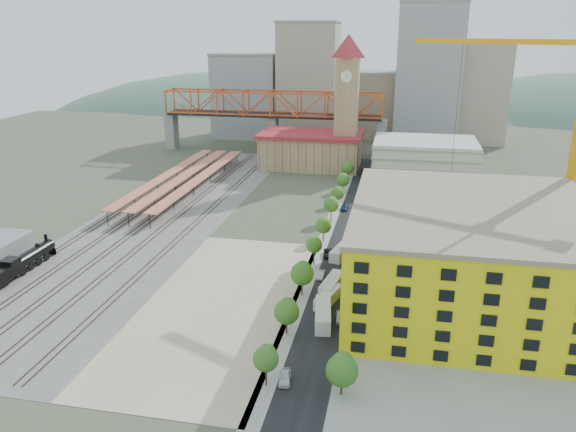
% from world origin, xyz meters
% --- Properties ---
extents(ground, '(400.00, 400.00, 0.00)m').
position_xyz_m(ground, '(0.00, 0.00, 0.00)').
color(ground, '#474C38').
rests_on(ground, ground).
extents(ballast_strip, '(36.00, 165.00, 0.06)m').
position_xyz_m(ballast_strip, '(-36.00, 17.50, 0.03)').
color(ballast_strip, '#605E59').
rests_on(ballast_strip, ground).
extents(dirt_lot, '(28.00, 67.00, 0.06)m').
position_xyz_m(dirt_lot, '(-4.00, -31.50, 0.03)').
color(dirt_lot, tan).
rests_on(dirt_lot, ground).
extents(street_asphalt, '(12.00, 170.00, 0.06)m').
position_xyz_m(street_asphalt, '(16.00, 15.00, 0.03)').
color(street_asphalt, black).
rests_on(street_asphalt, ground).
extents(sidewalk_west, '(3.00, 170.00, 0.04)m').
position_xyz_m(sidewalk_west, '(10.50, 15.00, 0.02)').
color(sidewalk_west, gray).
rests_on(sidewalk_west, ground).
extents(sidewalk_east, '(3.00, 170.00, 0.04)m').
position_xyz_m(sidewalk_east, '(21.50, 15.00, 0.02)').
color(sidewalk_east, gray).
rests_on(sidewalk_east, ground).
extents(construction_pad, '(50.00, 90.00, 0.06)m').
position_xyz_m(construction_pad, '(45.00, -20.00, 0.03)').
color(construction_pad, gray).
rests_on(construction_pad, ground).
extents(rail_tracks, '(26.56, 160.00, 0.18)m').
position_xyz_m(rail_tracks, '(-37.80, 17.50, 0.15)').
color(rail_tracks, '#382B23').
rests_on(rail_tracks, ground).
extents(platform_canopies, '(16.00, 80.00, 4.12)m').
position_xyz_m(platform_canopies, '(-41.00, 45.00, 3.99)').
color(platform_canopies, '#DD7655').
rests_on(platform_canopies, ground).
extents(station_hall, '(38.00, 24.00, 13.10)m').
position_xyz_m(station_hall, '(-5.00, 82.00, 6.67)').
color(station_hall, tan).
rests_on(station_hall, ground).
extents(clock_tower, '(12.00, 12.00, 52.00)m').
position_xyz_m(clock_tower, '(8.00, 79.99, 28.70)').
color(clock_tower, tan).
rests_on(clock_tower, ground).
extents(parking_garage, '(34.00, 26.00, 14.00)m').
position_xyz_m(parking_garage, '(36.00, 70.00, 7.00)').
color(parking_garage, silver).
rests_on(parking_garage, ground).
extents(truss_bridge, '(94.00, 9.60, 25.60)m').
position_xyz_m(truss_bridge, '(-25.00, 105.00, 18.86)').
color(truss_bridge, gray).
rests_on(truss_bridge, ground).
extents(construction_building, '(44.60, 50.60, 18.80)m').
position_xyz_m(construction_building, '(42.00, -20.00, 9.41)').
color(construction_building, yellow).
rests_on(construction_building, ground).
extents(street_trees, '(15.40, 124.40, 8.00)m').
position_xyz_m(street_trees, '(16.00, 5.00, 0.00)').
color(street_trees, '#31611D').
rests_on(street_trees, ground).
extents(skyline, '(133.00, 46.00, 60.00)m').
position_xyz_m(skyline, '(7.47, 142.31, 22.81)').
color(skyline, '#9EA0A3').
rests_on(skyline, ground).
extents(distant_hills, '(647.00, 264.00, 227.00)m').
position_xyz_m(distant_hills, '(45.28, 260.00, -79.54)').
color(distant_hills, '#4C6B59').
rests_on(distant_hills, ground).
extents(locomotive, '(3.06, 23.59, 5.90)m').
position_xyz_m(locomotive, '(-50.00, -26.14, 2.20)').
color(locomotive, black).
rests_on(locomotive, ground).
extents(tower_crane, '(47.64, 22.98, 54.99)m').
position_xyz_m(tower_crane, '(61.34, 6.91, 33.93)').
color(tower_crane, orange).
rests_on(tower_crane, ground).
extents(site_trailer_a, '(4.10, 10.62, 2.83)m').
position_xyz_m(site_trailer_a, '(16.00, -34.71, 1.42)').
color(site_trailer_a, silver).
rests_on(site_trailer_a, ground).
extents(site_trailer_b, '(4.60, 9.07, 2.40)m').
position_xyz_m(site_trailer_b, '(16.00, -27.33, 1.20)').
color(site_trailer_b, silver).
rests_on(site_trailer_b, ground).
extents(site_trailer_c, '(4.26, 10.11, 2.69)m').
position_xyz_m(site_trailer_c, '(16.00, -22.08, 1.34)').
color(site_trailer_c, silver).
rests_on(site_trailer_c, ground).
extents(site_trailer_d, '(4.83, 9.90, 2.62)m').
position_xyz_m(site_trailer_d, '(16.00, -3.99, 1.31)').
color(site_trailer_d, silver).
rests_on(site_trailer_d, ground).
extents(car_0, '(2.28, 4.49, 1.46)m').
position_xyz_m(car_0, '(13.00, -53.56, 0.73)').
color(car_0, silver).
rests_on(car_0, ground).
extents(car_1, '(1.59, 4.14, 1.35)m').
position_xyz_m(car_1, '(13.00, -16.25, 0.67)').
color(car_1, '#A5A5AA').
rests_on(car_1, ground).
extents(car_2, '(2.75, 5.09, 1.36)m').
position_xyz_m(car_2, '(13.00, -4.17, 0.68)').
color(car_2, black).
rests_on(car_2, ground).
extents(car_3, '(2.06, 4.97, 1.44)m').
position_xyz_m(car_3, '(13.00, 31.38, 0.72)').
color(car_3, navy).
rests_on(car_3, ground).
extents(car_4, '(2.22, 4.35, 1.42)m').
position_xyz_m(car_4, '(19.00, -33.82, 0.71)').
color(car_4, silver).
rests_on(car_4, ground).
extents(car_5, '(1.52, 4.27, 1.40)m').
position_xyz_m(car_5, '(19.00, 0.61, 0.70)').
color(car_5, gray).
rests_on(car_5, ground).
extents(car_6, '(3.03, 5.74, 1.54)m').
position_xyz_m(car_6, '(19.00, 7.27, 0.77)').
color(car_6, black).
rests_on(car_6, ground).
extents(car_7, '(2.54, 4.99, 1.39)m').
position_xyz_m(car_7, '(19.00, 27.38, 0.69)').
color(car_7, navy).
rests_on(car_7, ground).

